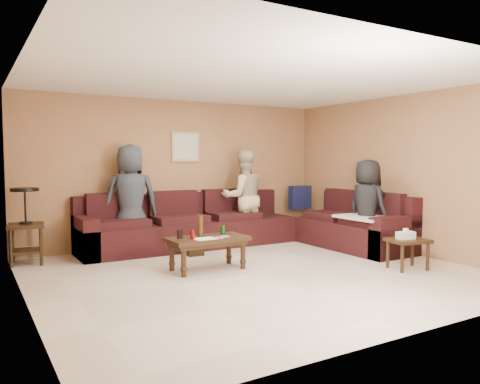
{
  "coord_description": "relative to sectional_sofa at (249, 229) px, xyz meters",
  "views": [
    {
      "loc": [
        -3.25,
        -5.08,
        1.48
      ],
      "look_at": [
        0.25,
        0.85,
        1.0
      ],
      "focal_mm": 35.0,
      "sensor_mm": 36.0,
      "label": 1
    }
  ],
  "objects": [
    {
      "name": "coffee_table",
      "position": [
        -1.3,
        -1.04,
        0.05
      ],
      "size": [
        1.07,
        0.54,
        0.73
      ],
      "rotation": [
        0.0,
        0.0,
        0.01
      ],
      "color": "black",
      "rests_on": "ground"
    },
    {
      "name": "room",
      "position": [
        -0.81,
        -1.52,
        1.34
      ],
      "size": [
        5.6,
        5.5,
        2.5
      ],
      "color": "beige",
      "rests_on": "ground"
    },
    {
      "name": "person_right",
      "position": [
        1.38,
        -1.31,
        0.42
      ],
      "size": [
        0.51,
        0.75,
        1.48
      ],
      "primitive_type": "imported",
      "rotation": [
        0.0,
        0.0,
        1.63
      ],
      "color": "black",
      "rests_on": "ground"
    },
    {
      "name": "sectional_sofa",
      "position": [
        0.0,
        0.0,
        0.0
      ],
      "size": [
        4.65,
        2.9,
        0.97
      ],
      "color": "black",
      "rests_on": "ground"
    },
    {
      "name": "waste_bin",
      "position": [
        -1.04,
        -0.08,
        -0.18
      ],
      "size": [
        0.27,
        0.27,
        0.29
      ],
      "primitive_type": "cube",
      "rotation": [
        0.0,
        0.0,
        -0.09
      ],
      "color": "black",
      "rests_on": "ground"
    },
    {
      "name": "person_left",
      "position": [
        -1.83,
        0.58,
        0.53
      ],
      "size": [
        0.93,
        0.69,
        1.72
      ],
      "primitive_type": "imported",
      "rotation": [
        0.0,
        0.0,
        2.96
      ],
      "color": "#2B323C",
      "rests_on": "ground"
    },
    {
      "name": "person_middle",
      "position": [
        0.15,
        0.43,
        0.5
      ],
      "size": [
        0.89,
        0.75,
        1.65
      ],
      "primitive_type": "imported",
      "rotation": [
        0.0,
        0.0,
        2.97
      ],
      "color": "#C2B290",
      "rests_on": "ground"
    },
    {
      "name": "end_table_left",
      "position": [
        -3.35,
        0.57,
        0.24
      ],
      "size": [
        0.53,
        0.53,
        1.08
      ],
      "rotation": [
        0.0,
        0.0,
        -0.13
      ],
      "color": "black",
      "rests_on": "ground"
    },
    {
      "name": "wall_art",
      "position": [
        -0.71,
        0.96,
        1.37
      ],
      "size": [
        0.52,
        0.04,
        0.52
      ],
      "color": "tan",
      "rests_on": "ground"
    },
    {
      "name": "side_table_right",
      "position": [
        1.04,
        -2.39,
        0.04
      ],
      "size": [
        0.58,
        0.51,
        0.56
      ],
      "rotation": [
        0.0,
        0.0,
        -0.22
      ],
      "color": "black",
      "rests_on": "ground"
    }
  ]
}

